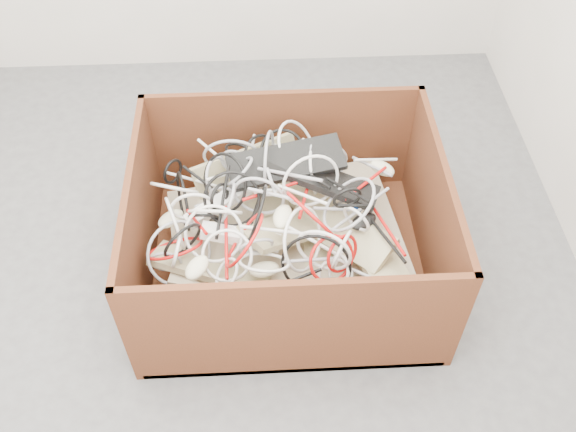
{
  "coord_description": "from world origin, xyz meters",
  "views": [
    {
      "loc": [
        0.22,
        -1.55,
        2.12
      ],
      "look_at": [
        0.3,
        0.05,
        0.3
      ],
      "focal_mm": 39.92,
      "sensor_mm": 36.0,
      "label": 1
    }
  ],
  "objects_px": {
    "vga_plug": "(359,205)",
    "cardboard_box": "(284,246)",
    "power_strip_right": "(241,237)",
    "power_strip_left": "(222,202)"
  },
  "relations": [
    {
      "from": "power_strip_right",
      "to": "vga_plug",
      "type": "distance_m",
      "value": 0.47
    },
    {
      "from": "power_strip_left",
      "to": "vga_plug",
      "type": "distance_m",
      "value": 0.51
    },
    {
      "from": "power_strip_right",
      "to": "vga_plug",
      "type": "height_order",
      "value": "power_strip_right"
    },
    {
      "from": "cardboard_box",
      "to": "vga_plug",
      "type": "xyz_separation_m",
      "value": [
        0.28,
        0.03,
        0.2
      ]
    },
    {
      "from": "cardboard_box",
      "to": "power_strip_right",
      "type": "distance_m",
      "value": 0.29
    },
    {
      "from": "power_strip_right",
      "to": "cardboard_box",
      "type": "bearing_deg",
      "value": 43.08
    },
    {
      "from": "power_strip_left",
      "to": "power_strip_right",
      "type": "bearing_deg",
      "value": -93.54
    },
    {
      "from": "power_strip_left",
      "to": "power_strip_right",
      "type": "relative_size",
      "value": 1.05
    },
    {
      "from": "vga_plug",
      "to": "cardboard_box",
      "type": "bearing_deg",
      "value": -127.49
    },
    {
      "from": "power_strip_right",
      "to": "vga_plug",
      "type": "xyz_separation_m",
      "value": [
        0.45,
        0.14,
        -0.01
      ]
    }
  ]
}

